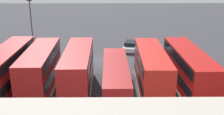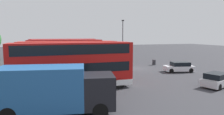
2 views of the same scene
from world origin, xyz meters
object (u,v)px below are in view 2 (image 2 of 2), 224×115
at_px(bus_double_decker_fourth, 66,54).
at_px(car_hatchback_silver, 217,80).
at_px(bus_single_deck_third, 72,63).
at_px(lamp_post_tall, 123,37).
at_px(bus_double_decker_near_end, 73,65).
at_px(bus_double_decker_second, 69,60).
at_px(car_small_green, 179,67).
at_px(waste_bin_yellow, 154,62).
at_px(box_truck_blue, 55,89).
at_px(bus_double_decker_sixth, 63,50).
at_px(bus_double_decker_fifth, 65,52).

relative_size(bus_double_decker_fourth, car_hatchback_silver, 2.51).
relative_size(bus_single_deck_third, lamp_post_tall, 1.44).
bearing_deg(bus_double_decker_near_end, bus_double_decker_second, 0.30).
distance_m(bus_single_deck_third, car_small_green, 15.11).
height_order(bus_single_deck_third, lamp_post_tall, lamp_post_tall).
height_order(lamp_post_tall, waste_bin_yellow, lamp_post_tall).
bearing_deg(bus_double_decker_second, car_hatchback_silver, -117.06).
xyz_separation_m(bus_double_decker_second, waste_bin_yellow, (7.78, -15.54, -1.97)).
height_order(box_truck_blue, waste_bin_yellow, box_truck_blue).
relative_size(bus_double_decker_second, bus_single_deck_third, 0.91).
bearing_deg(bus_double_decker_sixth, bus_double_decker_near_end, 178.34).
bearing_deg(bus_double_decker_fourth, bus_double_decker_second, 177.70).
bearing_deg(car_hatchback_silver, lamp_post_tall, 4.03).
bearing_deg(bus_single_deck_third, lamp_post_tall, -45.37).
bearing_deg(waste_bin_yellow, bus_double_decker_fifth, 77.66).
height_order(bus_double_decker_fourth, box_truck_blue, bus_double_decker_fourth).
height_order(bus_double_decker_second, box_truck_blue, bus_double_decker_second).
distance_m(bus_double_decker_near_end, car_small_green, 16.30).
xyz_separation_m(bus_double_decker_fifth, waste_bin_yellow, (-3.30, -15.07, -1.97)).
xyz_separation_m(bus_double_decker_second, bus_double_decker_sixth, (14.41, -0.54, 0.00)).
height_order(bus_double_decker_fifth, bus_double_decker_sixth, same).
height_order(bus_single_deck_third, car_small_green, bus_single_deck_third).
bearing_deg(bus_double_decker_near_end, car_small_green, -73.62).
bearing_deg(bus_double_decker_fifth, bus_double_decker_sixth, -1.37).
bearing_deg(bus_double_decker_second, bus_single_deck_third, -11.39).
relative_size(bus_double_decker_fifth, box_truck_blue, 1.31).
distance_m(car_small_green, lamp_post_tall, 15.14).
distance_m(car_small_green, waste_bin_yellow, 6.89).
height_order(box_truck_blue, lamp_post_tall, lamp_post_tall).
xyz_separation_m(bus_double_decker_second, car_hatchback_silver, (-7.18, -14.05, -1.75)).
distance_m(bus_single_deck_third, car_hatchback_silver, 17.12).
bearing_deg(bus_single_deck_third, bus_double_decker_near_end, 174.53).
xyz_separation_m(box_truck_blue, car_hatchback_silver, (2.04, -15.96, -1.01)).
bearing_deg(bus_double_decker_fourth, car_hatchback_silver, -136.44).
bearing_deg(bus_single_deck_third, bus_double_decker_fifth, 1.84).
xyz_separation_m(bus_double_decker_second, bus_double_decker_fourth, (7.29, -0.29, -0.00)).
bearing_deg(bus_double_decker_fifth, bus_double_decker_near_end, 178.27).
bearing_deg(box_truck_blue, car_small_green, -59.95).
relative_size(bus_double_decker_fourth, bus_double_decker_sixth, 0.93).
bearing_deg(waste_bin_yellow, bus_double_decker_fourth, 91.85).
relative_size(bus_double_decker_second, lamp_post_tall, 1.30).
bearing_deg(bus_double_decker_sixth, bus_single_deck_third, -179.14).
bearing_deg(car_small_green, bus_single_deck_third, 79.99).
xyz_separation_m(bus_double_decker_sixth, lamp_post_tall, (0.72, -11.93, 2.38)).
bearing_deg(box_truck_blue, bus_double_decker_fifth, -6.69).
relative_size(bus_single_deck_third, car_small_green, 2.73).
bearing_deg(waste_bin_yellow, car_small_green, -179.77).
xyz_separation_m(bus_single_deck_third, bus_double_decker_sixth, (10.89, 0.16, 0.83)).
bearing_deg(bus_single_deck_third, waste_bin_yellow, -73.96).
bearing_deg(car_hatchback_silver, waste_bin_yellow, -5.68).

